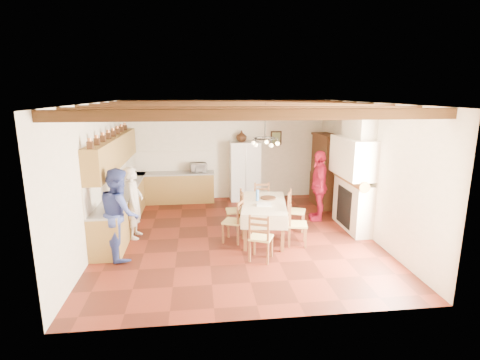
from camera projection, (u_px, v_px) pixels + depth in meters
name	position (u px, v px, depth m)	size (l,w,h in m)	color
floor	(237.00, 236.00, 8.58)	(6.00, 6.50, 0.02)	#441910
ceiling	(237.00, 102.00, 7.89)	(6.00, 6.50, 0.02)	silver
wall_back	(226.00, 150.00, 11.39)	(6.00, 0.02, 3.00)	beige
wall_front	(263.00, 222.00, 5.09)	(6.00, 0.02, 3.00)	beige
wall_left	(96.00, 176.00, 7.90)	(0.02, 6.50, 3.00)	beige
wall_right	(367.00, 169.00, 8.57)	(0.02, 6.50, 3.00)	beige
ceiling_beams	(237.00, 107.00, 7.91)	(6.00, 6.30, 0.16)	#32200D
lower_cabinets_left	(124.00, 208.00, 9.20)	(0.60, 4.30, 0.86)	brown
lower_cabinets_back	(175.00, 188.00, 11.16)	(2.30, 0.60, 0.86)	brown
countertop_left	(122.00, 191.00, 9.10)	(0.62, 4.30, 0.04)	gray
countertop_back	(174.00, 173.00, 11.06)	(2.34, 0.62, 0.04)	gray
backsplash_left	(109.00, 178.00, 8.99)	(0.03, 4.30, 0.60)	#F2E4CF
backsplash_back	(175.00, 161.00, 11.26)	(2.30, 0.03, 0.60)	#F2E4CF
upper_cabinets	(114.00, 151.00, 8.86)	(0.35, 4.20, 0.70)	brown
fireplace	(351.00, 172.00, 8.76)	(0.56, 1.60, 2.80)	beige
wall_picture	(276.00, 138.00, 11.45)	(0.34, 0.03, 0.42)	black
refrigerator	(244.00, 170.00, 11.40)	(0.89, 0.73, 1.78)	white
hutch	(325.00, 171.00, 10.67)	(0.48, 1.14, 2.07)	#361C0E
dining_table	(264.00, 206.00, 8.41)	(1.24, 1.99, 0.81)	beige
chandelier	(265.00, 138.00, 8.06)	(0.47, 0.47, 0.03)	black
chair_left_near	(233.00, 221.00, 8.18)	(0.42, 0.40, 0.96)	brown
chair_left_far	(235.00, 210.00, 8.92)	(0.42, 0.40, 0.96)	brown
chair_right_near	(298.00, 223.00, 8.00)	(0.42, 0.40, 0.96)	brown
chair_right_far	(296.00, 210.00, 8.88)	(0.42, 0.40, 0.96)	brown
chair_end_near	(261.00, 236.00, 7.28)	(0.42, 0.40, 0.96)	brown
chair_end_far	(263.00, 202.00, 9.54)	(0.42, 0.40, 0.96)	brown
person_man	(134.00, 203.00, 8.35)	(0.59, 0.39, 1.63)	beige
person_woman_blue	(119.00, 213.00, 7.33)	(0.88, 0.68, 1.81)	#364594
person_woman_red	(319.00, 186.00, 9.53)	(1.05, 0.44, 1.80)	#BE1639
microwave	(198.00, 168.00, 11.10)	(0.48, 0.33, 0.27)	silver
fridge_vase	(242.00, 136.00, 11.15)	(0.31, 0.31, 0.33)	#361C0E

